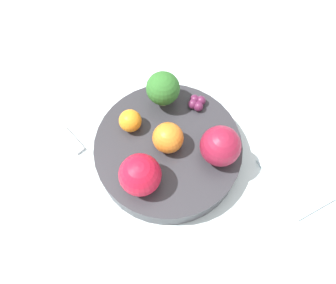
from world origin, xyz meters
TOP-DOWN VIEW (x-y plane):
  - ground_plane at (0.00, 0.00)m, footprint 6.00×6.00m
  - table_surface at (0.00, 0.00)m, footprint 1.20×1.20m
  - bowl at (0.00, 0.00)m, footprint 0.24×0.24m
  - broccoli at (-0.03, -0.08)m, footprint 0.06×0.06m
  - apple_red at (0.07, 0.03)m, footprint 0.06×0.06m
  - apple_green at (-0.06, 0.05)m, footprint 0.06×0.06m
  - orange_front at (0.00, -0.00)m, footprint 0.05×0.05m
  - orange_back at (0.04, -0.06)m, footprint 0.04×0.04m
  - grape_cluster at (-0.08, -0.04)m, footprint 0.03×0.03m
  - napkin at (-0.19, 0.15)m, footprint 0.13×0.12m
  - spoon at (0.13, -0.11)m, footprint 0.03×0.06m

SIDE VIEW (x-z plane):
  - ground_plane at x=0.00m, z-range 0.00..0.00m
  - table_surface at x=0.00m, z-range 0.00..0.02m
  - napkin at x=-0.19m, z-range 0.02..0.03m
  - spoon at x=0.13m, z-range 0.02..0.03m
  - bowl at x=0.00m, z-range 0.02..0.06m
  - grape_cluster at x=-0.08m, z-range 0.06..0.08m
  - orange_back at x=0.04m, z-range 0.06..0.10m
  - orange_front at x=0.00m, z-range 0.06..0.11m
  - apple_green at x=-0.06m, z-range 0.06..0.12m
  - apple_red at x=0.07m, z-range 0.06..0.12m
  - broccoli at x=-0.03m, z-range 0.07..0.13m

